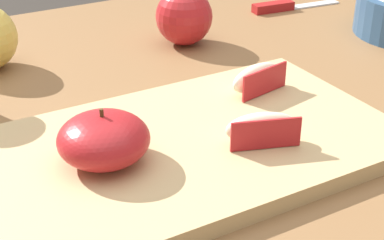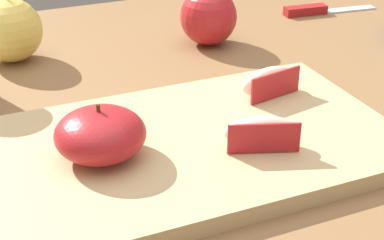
{
  "view_description": "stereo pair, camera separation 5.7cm",
  "coord_description": "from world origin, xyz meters",
  "px_view_note": "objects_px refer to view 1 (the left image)",
  "views": [
    {
      "loc": [
        -0.31,
        -0.52,
        1.07
      ],
      "look_at": [
        -0.06,
        -0.09,
        0.8
      ],
      "focal_mm": 55.88,
      "sensor_mm": 36.0,
      "label": 1
    },
    {
      "loc": [
        -0.26,
        -0.54,
        1.07
      ],
      "look_at": [
        -0.06,
        -0.09,
        0.8
      ],
      "focal_mm": 55.88,
      "sensor_mm": 36.0,
      "label": 2
    }
  ],
  "objects_px": {
    "cutting_board": "(192,146)",
    "apple_half_skin_up": "(104,139)",
    "apple_wedge_back": "(262,128)",
    "whole_apple_crimson": "(184,17)",
    "paring_knife": "(280,7)",
    "apple_wedge_left": "(257,78)"
  },
  "relations": [
    {
      "from": "cutting_board",
      "to": "apple_half_skin_up",
      "type": "xyz_separation_m",
      "value": [
        -0.09,
        0.0,
        0.03
      ]
    },
    {
      "from": "apple_wedge_back",
      "to": "whole_apple_crimson",
      "type": "distance_m",
      "value": 0.32
    },
    {
      "from": "whole_apple_crimson",
      "to": "paring_knife",
      "type": "bearing_deg",
      "value": 15.01
    },
    {
      "from": "apple_wedge_left",
      "to": "paring_knife",
      "type": "bearing_deg",
      "value": 48.51
    },
    {
      "from": "cutting_board",
      "to": "apple_wedge_left",
      "type": "distance_m",
      "value": 0.13
    },
    {
      "from": "apple_wedge_back",
      "to": "whole_apple_crimson",
      "type": "xyz_separation_m",
      "value": [
        0.08,
        0.31,
        0.01
      ]
    },
    {
      "from": "cutting_board",
      "to": "apple_wedge_left",
      "type": "height_order",
      "value": "apple_wedge_left"
    },
    {
      "from": "apple_wedge_back",
      "to": "apple_wedge_left",
      "type": "xyz_separation_m",
      "value": [
        0.06,
        0.1,
        0.0
      ]
    },
    {
      "from": "paring_knife",
      "to": "apple_wedge_left",
      "type": "bearing_deg",
      "value": -131.49
    },
    {
      "from": "apple_half_skin_up",
      "to": "paring_knife",
      "type": "relative_size",
      "value": 0.52
    },
    {
      "from": "cutting_board",
      "to": "paring_knife",
      "type": "relative_size",
      "value": 2.48
    },
    {
      "from": "cutting_board",
      "to": "apple_half_skin_up",
      "type": "height_order",
      "value": "apple_half_skin_up"
    },
    {
      "from": "cutting_board",
      "to": "paring_knife",
      "type": "bearing_deg",
      "value": 42.62
    },
    {
      "from": "cutting_board",
      "to": "apple_half_skin_up",
      "type": "relative_size",
      "value": 4.81
    },
    {
      "from": "apple_half_skin_up",
      "to": "apple_wedge_left",
      "type": "bearing_deg",
      "value": 14.98
    },
    {
      "from": "apple_half_skin_up",
      "to": "apple_wedge_left",
      "type": "distance_m",
      "value": 0.21
    },
    {
      "from": "apple_wedge_left",
      "to": "apple_half_skin_up",
      "type": "bearing_deg",
      "value": -165.02
    },
    {
      "from": "apple_wedge_left",
      "to": "whole_apple_crimson",
      "type": "relative_size",
      "value": 0.84
    },
    {
      "from": "cutting_board",
      "to": "apple_wedge_back",
      "type": "height_order",
      "value": "apple_wedge_back"
    },
    {
      "from": "apple_wedge_back",
      "to": "apple_wedge_left",
      "type": "height_order",
      "value": "same"
    },
    {
      "from": "apple_half_skin_up",
      "to": "apple_wedge_back",
      "type": "height_order",
      "value": "apple_half_skin_up"
    },
    {
      "from": "apple_wedge_left",
      "to": "whole_apple_crimson",
      "type": "height_order",
      "value": "whole_apple_crimson"
    }
  ]
}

